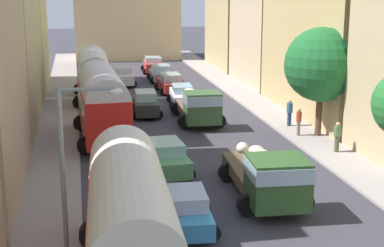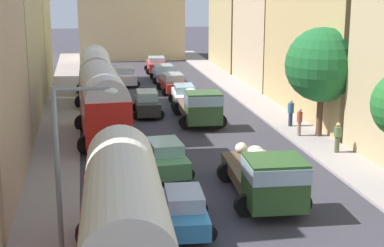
# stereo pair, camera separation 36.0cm
# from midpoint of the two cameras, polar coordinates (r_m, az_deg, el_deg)

# --- Properties ---
(ground_plane) EXTENTS (154.00, 154.00, 0.00)m
(ground_plane) POSITION_cam_midpoint_polar(r_m,az_deg,el_deg) (41.58, -2.30, 1.15)
(ground_plane) COLOR #37353D
(sidewalk_left) EXTENTS (2.50, 70.00, 0.14)m
(sidewalk_left) POSITION_cam_midpoint_polar(r_m,az_deg,el_deg) (41.19, -12.33, 0.82)
(sidewalk_left) COLOR gray
(sidewalk_left) RESTS_ON ground
(sidewalk_right) EXTENTS (2.50, 70.00, 0.14)m
(sidewalk_right) POSITION_cam_midpoint_polar(r_m,az_deg,el_deg) (43.16, 7.27, 1.62)
(sidewalk_right) COLOR #9D9491
(sidewalk_right) RESTS_ON ground
(building_left_2) EXTENTS (4.85, 14.25, 11.37)m
(building_left_2) POSITION_cam_midpoint_polar(r_m,az_deg,el_deg) (39.45, -17.87, 8.23)
(building_left_2) COLOR tan
(building_left_2) RESTS_ON ground
(building_left_3) EXTENTS (5.22, 10.26, 12.81)m
(building_left_3) POSITION_cam_midpoint_polar(r_m,az_deg,el_deg) (52.14, -16.39, 10.31)
(building_left_3) COLOR tan
(building_left_3) RESTS_ON ground
(building_right_2) EXTENTS (5.87, 14.30, 11.21)m
(building_right_2) POSITION_cam_midpoint_polar(r_m,az_deg,el_deg) (41.08, 14.02, 8.56)
(building_right_2) COLOR tan
(building_right_2) RESTS_ON ground
(building_right_3) EXTENTS (6.26, 9.92, 11.90)m
(building_right_3) POSITION_cam_midpoint_polar(r_m,az_deg,el_deg) (52.61, 8.62, 10.25)
(building_right_3) COLOR tan
(building_right_3) RESTS_ON ground
(building_right_4) EXTENTS (4.21, 10.35, 12.72)m
(building_right_4) POSITION_cam_midpoint_polar(r_m,az_deg,el_deg) (62.61, 4.75, 11.24)
(building_right_4) COLOR tan
(building_right_4) RESTS_ON ground
(distant_church) EXTENTS (12.13, 6.51, 19.59)m
(distant_church) POSITION_cam_midpoint_polar(r_m,az_deg,el_deg) (70.26, -5.92, 11.90)
(distant_church) COLOR #CCB385
(distant_church) RESTS_ON ground
(parked_bus_0) EXTENTS (3.55, 9.00, 4.00)m
(parked_bus_0) POSITION_cam_midpoint_polar(r_m,az_deg,el_deg) (17.74, -6.04, -9.12)
(parked_bus_0) COLOR red
(parked_bus_0) RESTS_ON ground
(parked_bus_1) EXTENTS (3.48, 8.33, 4.22)m
(parked_bus_1) POSITION_cam_midpoint_polar(r_m,az_deg,el_deg) (33.95, -8.36, 2.19)
(parked_bus_1) COLOR red
(parked_bus_1) RESTS_ON ground
(parked_bus_2) EXTENTS (3.32, 8.44, 3.92)m
(parked_bus_2) POSITION_cam_midpoint_polar(r_m,az_deg,el_deg) (45.47, -9.12, 4.85)
(parked_bus_2) COLOR gold
(parked_bus_2) RESTS_ON ground
(cargo_truck_0) EXTENTS (3.37, 7.00, 2.36)m
(cargo_truck_0) POSITION_cam_midpoint_polar(r_m,az_deg,el_deg) (24.44, 7.69, -5.02)
(cargo_truck_0) COLOR #2A4E23
(cargo_truck_0) RESTS_ON ground
(cargo_truck_1) EXTENTS (3.25, 6.80, 2.37)m
(cargo_truck_1) POSITION_cam_midpoint_polar(r_m,az_deg,el_deg) (37.68, 1.06, 1.74)
(cargo_truck_1) COLOR #33522B
(cargo_truck_1) RESTS_ON ground
(car_0) EXTENTS (2.33, 4.37, 1.57)m
(car_0) POSITION_cam_midpoint_polar(r_m,az_deg,el_deg) (43.35, -0.54, 2.75)
(car_0) COLOR silver
(car_0) RESTS_ON ground
(car_1) EXTENTS (2.41, 4.28, 1.59)m
(car_1) POSITION_cam_midpoint_polar(r_m,az_deg,el_deg) (48.69, -1.66, 3.97)
(car_1) COLOR #B02E2A
(car_1) RESTS_ON ground
(car_2) EXTENTS (2.41, 3.87, 1.54)m
(car_2) POSITION_cam_midpoint_polar(r_m,az_deg,el_deg) (54.06, -2.57, 4.92)
(car_2) COLOR gray
(car_2) RESTS_ON ground
(car_3) EXTENTS (2.44, 4.22, 1.59)m
(car_3) POSITION_cam_midpoint_polar(r_m,az_deg,el_deg) (59.45, -3.31, 5.75)
(car_3) COLOR #BB3131
(car_3) RESTS_ON ground
(car_4) EXTENTS (2.28, 3.90, 1.50)m
(car_4) POSITION_cam_midpoint_polar(r_m,az_deg,el_deg) (22.03, -0.29, -8.42)
(car_4) COLOR #348EC6
(car_4) RESTS_ON ground
(car_5) EXTENTS (2.42, 4.17, 1.62)m
(car_5) POSITION_cam_midpoint_polar(r_m,az_deg,el_deg) (28.15, -2.27, -3.31)
(car_5) COLOR #559358
(car_5) RESTS_ON ground
(car_6) EXTENTS (2.27, 4.11, 1.70)m
(car_6) POSITION_cam_midpoint_polar(r_m,az_deg,el_deg) (40.41, -4.14, 1.98)
(car_6) COLOR #2A2B26
(car_6) RESTS_ON ground
(car_7) EXTENTS (2.40, 4.01, 1.61)m
(car_7) POSITION_cam_midpoint_polar(r_m,az_deg,el_deg) (52.35, -6.35, 4.60)
(car_7) COLOR silver
(car_7) RESTS_ON ground
(pedestrian_0) EXTENTS (0.56, 0.56, 1.77)m
(pedestrian_0) POSITION_cam_midpoint_polar(r_m,az_deg,el_deg) (32.06, 14.31, -1.25)
(pedestrian_0) COLOR #495337
(pedestrian_0) RESTS_ON ground
(pedestrian_2) EXTENTS (0.39, 0.39, 1.78)m
(pedestrian_2) POSITION_cam_midpoint_polar(r_m,az_deg,el_deg) (35.00, 10.73, 0.24)
(pedestrian_2) COLOR #7F6B5F
(pedestrian_2) RESTS_ON ground
(pedestrian_3) EXTENTS (0.50, 0.50, 1.83)m
(pedestrian_3) POSITION_cam_midpoint_polar(r_m,az_deg,el_deg) (37.25, 9.87, 1.10)
(pedestrian_3) COLOR #23324E
(pedestrian_3) RESTS_ON ground
(streetlamp_near) EXTENTS (1.96, 0.28, 6.07)m
(streetlamp_near) POSITION_cam_midpoint_polar(r_m,az_deg,el_deg) (18.02, -11.53, -3.89)
(streetlamp_near) COLOR gray
(streetlamp_near) RESTS_ON ground
(roadside_tree_2) EXTENTS (4.31, 4.31, 6.52)m
(roadside_tree_2) POSITION_cam_midpoint_polar(r_m,az_deg,el_deg) (34.64, 12.87, 5.59)
(roadside_tree_2) COLOR brown
(roadside_tree_2) RESTS_ON ground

